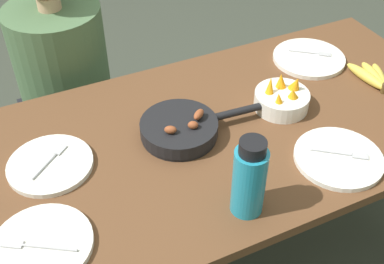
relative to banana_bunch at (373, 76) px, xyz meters
The scene contains 10 objects.
dining_table 0.71m from the banana_bunch, behind, with size 1.89×0.82×0.78m.
banana_bunch is the anchor object (origin of this frame).
skillet 0.73m from the banana_bunch, behind, with size 0.39×0.24×0.08m.
empty_plate_near_front 1.12m from the banana_bunch, behind, with size 0.24×0.24×0.02m.
empty_plate_far_left 0.24m from the banana_bunch, 120.84° to the left, with size 0.27×0.27×0.02m.
empty_plate_far_right 1.22m from the banana_bunch, behind, with size 0.25×0.25×0.02m.
empty_plate_mid_edge 0.45m from the banana_bunch, 142.98° to the right, with size 0.26×0.26×0.02m.
fruit_bowl_citrus 0.37m from the banana_bunch, behind, with size 0.18×0.18×0.11m.
water_bottle 0.76m from the banana_bunch, 155.71° to the right, with size 0.09×0.09×0.23m.
person_figure 1.19m from the banana_bunch, 146.07° to the left, with size 0.39×0.39×1.20m.
Camera 1 is at (-0.46, -0.98, 1.76)m, focal length 45.00 mm.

